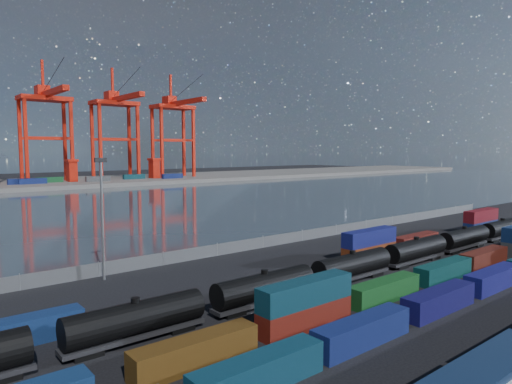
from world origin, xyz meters
TOP-DOWN VIEW (x-y plane):
  - ground at (0.00, 0.00)m, footprint 700.00×700.00m
  - harbor_water at (0.00, 105.00)m, footprint 700.00×700.00m
  - far_quay at (0.00, 210.00)m, footprint 700.00×70.00m
  - container_row_south at (7.58, -9.30)m, footprint 139.16×2.32m
  - container_row_mid at (5.07, -3.27)m, footprint 140.24×2.29m
  - container_row_north at (12.44, 10.31)m, footprint 140.83×2.30m
  - tanker_string at (-4.31, 4.19)m, footprint 106.62×2.93m
  - waterfront_fence at (-0.00, 28.00)m, footprint 160.12×0.12m
  - yard_light_mast at (-30.00, 26.00)m, footprint 1.60×0.40m
  - gantry_cranes at (-7.50, 203.37)m, footprint 198.63×45.38m
  - quay_containers at (-11.00, 195.46)m, footprint 172.58×10.99m
  - straddle_carriers at (-2.50, 200.00)m, footprint 140.00×7.00m

SIDE VIEW (x-z plane):
  - ground at x=0.00m, z-range 0.00..0.00m
  - harbor_water at x=0.00m, z-range 0.01..0.01m
  - far_quay at x=0.00m, z-range 0.00..2.00m
  - waterfront_fence at x=0.00m, z-range -0.10..2.10m
  - container_row_mid at x=5.07m, z-range -0.84..4.03m
  - container_row_south at x=7.58m, z-range -0.71..4.24m
  - container_row_north at x=12.44m, z-range -0.61..4.29m
  - tanker_string at x=-4.31m, z-range 0.01..4.19m
  - quay_containers at x=-11.00m, z-range 2.00..4.60m
  - straddle_carriers at x=-2.50m, z-range 2.27..13.37m
  - yard_light_mast at x=-30.00m, z-range 1.00..17.60m
  - gantry_cranes at x=-7.50m, z-range 6.94..68.39m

